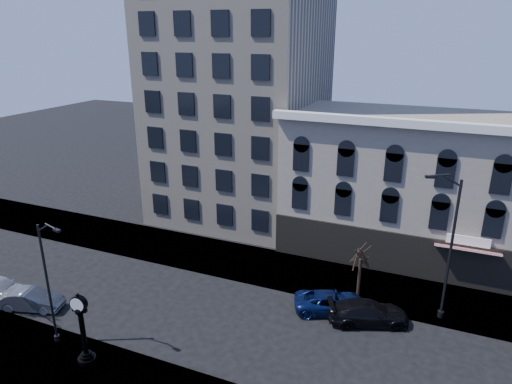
% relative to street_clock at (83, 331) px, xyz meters
% --- Properties ---
extents(ground, '(160.00, 160.00, 0.00)m').
position_rel_street_clock_xyz_m(ground, '(4.20, 6.78, -2.19)').
color(ground, black).
rests_on(ground, ground).
extents(sidewalk_far, '(160.00, 6.00, 0.12)m').
position_rel_street_clock_xyz_m(sidewalk_far, '(4.20, 14.78, -2.13)').
color(sidewalk_far, gray).
rests_on(sidewalk_far, ground).
extents(cream_tower, '(15.90, 15.40, 42.50)m').
position_rel_street_clock_xyz_m(cream_tower, '(-1.92, 25.66, 17.13)').
color(cream_tower, beige).
rests_on(cream_tower, ground).
extents(victorian_row, '(22.60, 11.19, 12.50)m').
position_rel_street_clock_xyz_m(victorian_row, '(16.20, 22.67, 3.80)').
color(victorian_row, gray).
rests_on(victorian_row, ground).
extents(street_clock, '(1.04, 1.04, 4.59)m').
position_rel_street_clock_xyz_m(street_clock, '(0.00, 0.00, 0.00)').
color(street_clock, black).
rests_on(street_clock, sidewalk_near).
extents(street_lamp_near, '(2.14, 0.67, 8.34)m').
position_rel_street_clock_xyz_m(street_lamp_near, '(-2.49, 0.65, 4.22)').
color(street_lamp_near, black).
rests_on(street_lamp_near, sidewalk_near).
extents(street_lamp_far, '(2.55, 1.20, 10.33)m').
position_rel_street_clock_xyz_m(street_lamp_far, '(18.21, 12.51, 5.72)').
color(street_lamp_far, black).
rests_on(street_lamp_far, sidewalk_far).
extents(bare_tree_far, '(2.79, 2.79, 4.79)m').
position_rel_street_clock_xyz_m(bare_tree_far, '(13.24, 13.24, 1.54)').
color(bare_tree_far, black).
rests_on(bare_tree_far, sidewalk_far).
extents(car_near_b, '(4.61, 2.70, 1.43)m').
position_rel_street_clock_xyz_m(car_near_b, '(-7.51, 2.87, -1.48)').
color(car_near_b, '#595B60').
rests_on(car_near_b, ground).
extents(car_far_a, '(5.56, 3.99, 1.41)m').
position_rel_street_clock_xyz_m(car_far_a, '(11.85, 10.71, -1.49)').
color(car_far_a, '#0C194C').
rests_on(car_far_a, ground).
extents(car_far_b, '(5.75, 3.97, 1.55)m').
position_rel_street_clock_xyz_m(car_far_b, '(14.45, 10.38, -1.42)').
color(car_far_b, black).
rests_on(car_far_b, ground).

